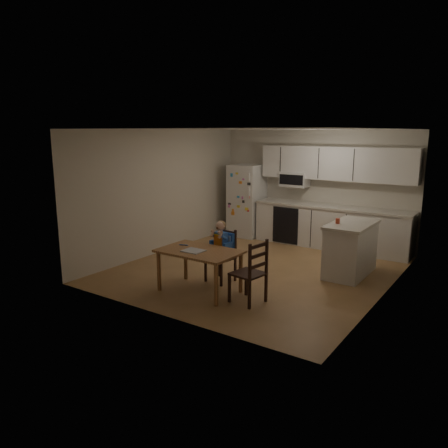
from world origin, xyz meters
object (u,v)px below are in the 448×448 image
chair_booster (222,245)px  chair_side (253,268)px  red_cup (338,221)px  dining_table (199,256)px  refrigerator (247,200)px  kitchen_island (351,249)px

chair_booster → chair_side: (0.94, -0.58, -0.09)m
red_cup → chair_booster: size_ratio=0.09×
chair_booster → red_cup: bearing=49.9°
red_cup → dining_table: bearing=-126.7°
red_cup → chair_booster: bearing=-137.1°
refrigerator → kitchen_island: (3.03, -1.48, -0.39)m
kitchen_island → red_cup: bearing=-137.1°
refrigerator → chair_side: bearing=-57.3°
refrigerator → kitchen_island: refrigerator is taller
chair_booster → chair_side: 1.11m
chair_side → chair_booster: bearing=-113.0°
red_cup → chair_side: bearing=-105.1°
dining_table → chair_side: (0.94, 0.04, -0.04)m
kitchen_island → dining_table: kitchen_island is taller
red_cup → chair_booster: chair_booster is taller
refrigerator → kitchen_island: size_ratio=1.36×
dining_table → refrigerator: bearing=110.7°
refrigerator → chair_side: refrigerator is taller
kitchen_island → chair_side: size_ratio=1.31×
kitchen_island → red_cup: 0.57m
kitchen_island → chair_side: 2.24m
refrigerator → chair_booster: size_ratio=1.65×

